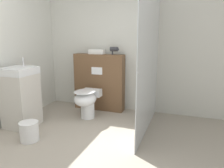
{
  "coord_description": "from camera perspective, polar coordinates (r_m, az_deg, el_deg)",
  "views": [
    {
      "loc": [
        1.34,
        -1.71,
        1.47
      ],
      "look_at": [
        0.23,
        1.42,
        0.72
      ],
      "focal_mm": 35.0,
      "sensor_mm": 36.0,
      "label": 1
    }
  ],
  "objects": [
    {
      "name": "shower_glass",
      "position": [
        3.32,
        9.75,
        5.81
      ],
      "size": [
        0.04,
        1.66,
        2.16
      ],
      "color": "silver",
      "rests_on": "ground_plane"
    },
    {
      "name": "partition_panel",
      "position": [
        4.34,
        -3.36,
        0.5
      ],
      "size": [
        1.0,
        0.23,
        1.11
      ],
      "color": "brown",
      "rests_on": "ground_plane"
    },
    {
      "name": "wall_back",
      "position": [
        4.33,
        1.52,
        9.8
      ],
      "size": [
        8.0,
        0.06,
        2.5
      ],
      "color": "silver",
      "rests_on": "ground_plane"
    },
    {
      "name": "sink_vanity",
      "position": [
        3.82,
        -22.75,
        -3.19
      ],
      "size": [
        0.46,
        0.48,
        1.11
      ],
      "color": "beige",
      "rests_on": "ground_plane"
    },
    {
      "name": "folded_towel",
      "position": [
        4.29,
        -4.0,
        8.41
      ],
      "size": [
        0.3,
        0.15,
        0.09
      ],
      "color": "white",
      "rests_on": "partition_panel"
    },
    {
      "name": "waste_bin",
      "position": [
        3.36,
        -20.8,
        -11.5
      ],
      "size": [
        0.27,
        0.27,
        0.28
      ],
      "color": "silver",
      "rests_on": "ground_plane"
    },
    {
      "name": "hair_drier",
      "position": [
        4.12,
        0.64,
        9.05
      ],
      "size": [
        0.18,
        0.08,
        0.15
      ],
      "color": "#2D2D33",
      "rests_on": "partition_panel"
    },
    {
      "name": "toilet",
      "position": [
        3.9,
        -6.64,
        -4.3
      ],
      "size": [
        0.37,
        0.6,
        0.52
      ],
      "color": "white",
      "rests_on": "ground_plane"
    }
  ]
}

